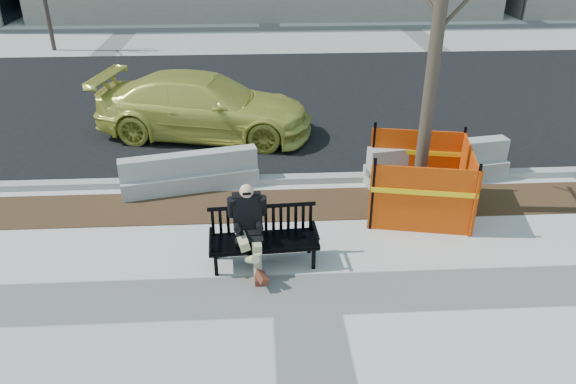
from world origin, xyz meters
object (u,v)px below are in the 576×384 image
seated_man (250,262)px  jersey_barrier_left (191,188)px  bench (264,263)px  tree_fence (415,208)px  sedan (207,135)px  jersey_barrier_right (435,181)px

seated_man → jersey_barrier_left: (-1.14, 2.55, 0.00)m
bench → tree_fence: (2.78, 1.56, 0.00)m
bench → sedan: size_ratio=0.34×
jersey_barrier_left → seated_man: bearing=-78.7°
seated_man → tree_fence: 3.37m
tree_fence → jersey_barrier_right: 1.27m
seated_man → tree_fence: (3.00, 1.53, 0.00)m
seated_man → jersey_barrier_right: 4.51m
sedan → jersey_barrier_left: sedan is taller
jersey_barrier_right → sedan: bearing=140.6°
sedan → jersey_barrier_right: 5.46m
seated_man → tree_fence: tree_fence is taller
sedan → jersey_barrier_right: (4.74, -2.72, 0.00)m
tree_fence → seated_man: bearing=-153.0°
bench → tree_fence: bearing=25.8°
jersey_barrier_left → jersey_barrier_right: 4.82m
seated_man → sedan: sedan is taller
bench → jersey_barrier_left: bench is taller
jersey_barrier_left → sedan: bearing=75.4°
sedan → jersey_barrier_left: size_ratio=1.92×
sedan → seated_man: bearing=-157.4°
jersey_barrier_right → tree_fence: bearing=-131.7°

